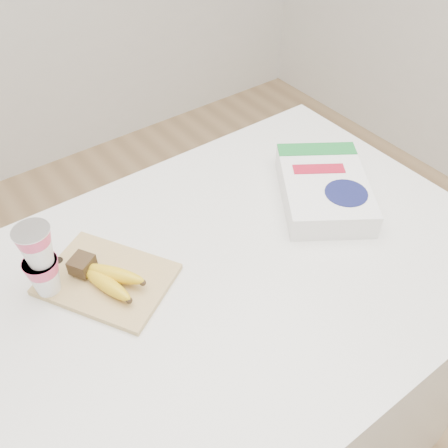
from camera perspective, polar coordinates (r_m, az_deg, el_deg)
name	(u,v)px	position (r m, az deg, el deg)	size (l,w,h in m)	color
room	(218,120)	(0.85, -0.65, 11.79)	(4.00, 4.00, 4.00)	tan
table	(221,384)	(1.50, -0.38, -17.83)	(1.28, 0.86, 0.96)	silver
cutting_board	(107,279)	(1.11, -13.21, -6.16)	(0.20, 0.27, 0.01)	tan
bananas	(105,276)	(1.08, -13.47, -5.84)	(0.13, 0.18, 0.05)	#382816
yogurt_stack	(40,259)	(1.05, -20.32, -3.78)	(0.08, 0.08, 0.17)	white
cereal_box	(324,188)	(1.28, 11.35, 4.03)	(0.34, 0.37, 0.07)	white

